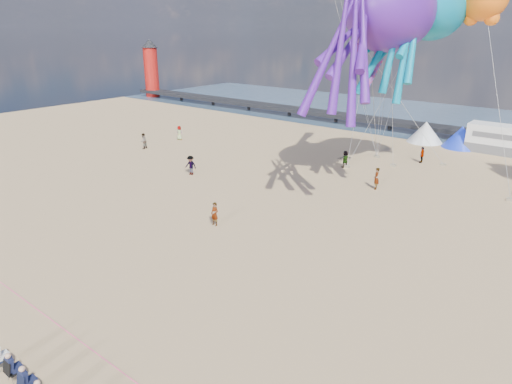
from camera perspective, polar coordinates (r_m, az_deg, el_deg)
name	(u,v)px	position (r m, az deg, el deg)	size (l,w,h in m)	color
ground	(179,297)	(23.71, -9.63, -12.77)	(120.00, 120.00, 0.00)	tan
water	(477,124)	(70.71, 25.92, 7.67)	(120.00, 120.00, 0.00)	#334A62
pier	(268,106)	(72.44, 1.55, 10.69)	(60.00, 3.00, 0.50)	black
lighthouse	(151,72)	(91.58, -12.95, 14.37)	(2.60, 2.60, 9.00)	#A5140F
motorhome_0	(501,139)	(54.83, 28.34, 5.80)	(6.60, 2.50, 3.00)	silver
tent_white	(425,132)	(56.80, 20.42, 7.05)	(4.00, 4.00, 2.40)	white
tent_blue	(461,137)	(55.71, 24.29, 6.30)	(4.00, 4.00, 2.40)	#1933CC
spectator_row	(28,379)	(19.74, -26.62, -20.20)	(6.10, 0.90, 1.30)	black
rope_line	(89,348)	(21.40, -20.12, -17.83)	(0.03, 0.03, 34.00)	#F2338C
standing_person	(215,214)	(30.88, -5.18, -2.76)	(0.60, 0.39, 1.63)	tan
beachgoer_0	(179,133)	(55.21, -9.55, 7.29)	(0.61, 0.40, 1.67)	#7F6659
beachgoer_1	(143,141)	(51.85, -13.90, 6.20)	(0.85, 0.55, 1.73)	#7F6659
beachgoer_2	(191,165)	(41.74, -8.17, 3.33)	(0.87, 0.67, 1.78)	#7F6659
beachgoer_3	(422,155)	(48.01, 20.04, 4.40)	(1.03, 0.59, 1.59)	#7F6659
beachgoer_4	(345,159)	(44.40, 11.08, 4.07)	(0.95, 0.40, 1.62)	#7F6659
beachgoer_5	(376,178)	(38.88, 14.81, 1.64)	(1.70, 0.54, 1.83)	#7F6659
sandbag_a	(347,166)	(44.58, 11.30, 3.18)	(0.50, 0.35, 0.22)	gray
sandbag_b	(393,165)	(45.94, 16.76, 3.20)	(0.50, 0.35, 0.22)	gray
sandbag_c	(510,200)	(40.39, 29.20, -0.83)	(0.50, 0.35, 0.22)	gray
sandbag_d	(443,165)	(47.83, 22.33, 3.19)	(0.50, 0.35, 0.22)	gray
sandbag_e	(377,156)	(48.69, 14.86, 4.32)	(0.50, 0.35, 0.22)	gray
kite_octopus_teal	(433,7)	(40.52, 21.22, 20.78)	(4.34, 10.14, 11.59)	#057292
kite_octopus_purple	(391,10)	(36.34, 16.52, 20.95)	(4.70, 10.96, 12.53)	#491786
windsock_mid	(359,39)	(39.75, 12.74, 18.18)	(1.00, 5.42, 5.42)	red
windsock_right	(372,74)	(36.43, 14.27, 14.14)	(0.90, 5.65, 5.65)	red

